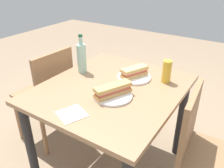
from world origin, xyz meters
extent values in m
plane|color=#8C755B|center=(0.00, 0.00, 0.00)|extent=(8.00, 8.00, 0.00)
cube|color=#997251|center=(0.00, 0.00, 0.73)|extent=(1.00, 0.87, 0.03)
cylinder|color=#262628|center=(0.44, -0.38, 0.36)|extent=(0.06, 0.06, 0.71)
cylinder|color=#262628|center=(-0.44, 0.38, 0.36)|extent=(0.06, 0.06, 0.71)
cylinder|color=#262628|center=(0.44, 0.38, 0.36)|extent=(0.06, 0.06, 0.71)
cube|color=#936B47|center=(0.00, 0.72, 0.47)|extent=(0.42, 0.42, 0.02)
cube|color=#936B47|center=(-0.01, 0.53, 0.68)|extent=(0.38, 0.05, 0.40)
cylinder|color=#936B47|center=(0.19, 0.89, 0.23)|extent=(0.04, 0.04, 0.46)
cylinder|color=#936B47|center=(-0.17, 0.91, 0.23)|extent=(0.04, 0.04, 0.46)
cylinder|color=#936B47|center=(0.17, 0.53, 0.23)|extent=(0.04, 0.04, 0.46)
cylinder|color=#936B47|center=(-0.19, 0.55, 0.23)|extent=(0.04, 0.04, 0.46)
cube|color=#936B47|center=(0.00, -0.72, 0.47)|extent=(0.43, 0.43, 0.02)
cube|color=#936B47|center=(-0.02, -0.53, 0.68)|extent=(0.38, 0.06, 0.40)
cylinder|color=#936B47|center=(0.16, -0.52, 0.23)|extent=(0.04, 0.04, 0.46)
cylinder|color=white|center=(-0.11, -0.08, 0.75)|extent=(0.24, 0.24, 0.01)
cube|color=tan|center=(-0.11, -0.08, 0.77)|extent=(0.25, 0.16, 0.02)
cube|color=#B74C3D|center=(-0.11, -0.08, 0.79)|extent=(0.23, 0.15, 0.02)
cube|color=tan|center=(-0.11, -0.08, 0.81)|extent=(0.25, 0.16, 0.02)
cube|color=silver|center=(-0.05, -0.05, 0.76)|extent=(0.09, 0.07, 0.00)
cube|color=#59331E|center=(-0.12, 0.00, 0.76)|extent=(0.07, 0.06, 0.01)
cylinder|color=white|center=(0.19, -0.06, 0.75)|extent=(0.24, 0.24, 0.01)
cube|color=tan|center=(0.19, -0.06, 0.77)|extent=(0.21, 0.15, 0.02)
cube|color=#B74C3D|center=(0.19, -0.06, 0.79)|extent=(0.19, 0.13, 0.02)
cube|color=tan|center=(0.19, -0.06, 0.81)|extent=(0.21, 0.15, 0.02)
cube|color=silver|center=(0.25, -0.03, 0.76)|extent=(0.10, 0.05, 0.00)
cube|color=#59331E|center=(0.17, 0.01, 0.76)|extent=(0.08, 0.04, 0.01)
cylinder|color=#99C6B7|center=(0.08, 0.31, 0.85)|extent=(0.07, 0.07, 0.21)
cylinder|color=#99C6B7|center=(0.08, 0.31, 0.98)|extent=(0.03, 0.03, 0.06)
cylinder|color=#19472D|center=(0.08, 0.31, 1.02)|extent=(0.03, 0.03, 0.02)
cylinder|color=gold|center=(0.26, -0.27, 0.82)|extent=(0.06, 0.06, 0.16)
cube|color=white|center=(-0.38, 0.01, 0.74)|extent=(0.18, 0.18, 0.00)
camera|label=1|loc=(-1.13, -0.74, 1.47)|focal=36.91mm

